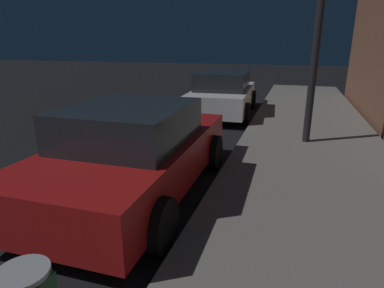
% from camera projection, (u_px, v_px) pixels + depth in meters
% --- Properties ---
extents(car_red, '(2.16, 4.30, 1.43)m').
position_uv_depth(car_red, '(135.00, 151.00, 4.92)').
color(car_red, maroon).
rests_on(car_red, ground).
extents(car_white, '(2.18, 4.40, 1.43)m').
position_uv_depth(car_white, '(223.00, 93.00, 10.66)').
color(car_white, silver).
rests_on(car_white, ground).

